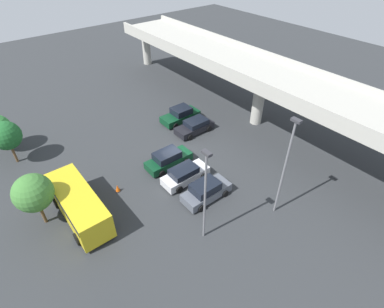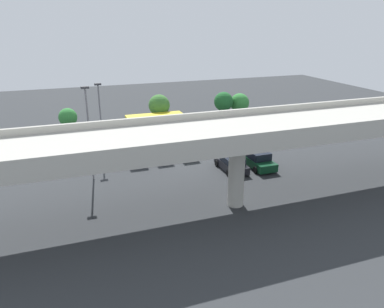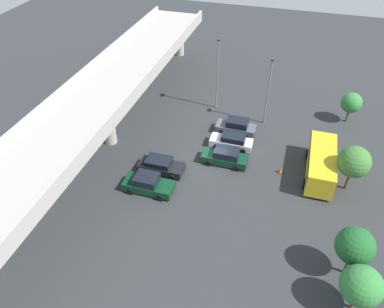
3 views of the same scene
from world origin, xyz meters
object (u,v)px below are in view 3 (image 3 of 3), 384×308
object	(u,v)px
parked_car_3	(232,141)
tree_front_far_right	(351,103)
parked_car_4	(236,127)
shuttle_bus	(321,162)
parked_car_2	(225,157)
tree_front_right	(354,162)
lamp_post_mid_lot	(269,87)
parked_car_1	(161,166)
traffic_cone	(280,170)
tree_front_centre	(355,246)
lamp_post_near_aisle	(218,69)
tree_front_left	(361,286)
parked_car_0	(148,184)

from	to	relation	value
parked_car_3	tree_front_far_right	size ratio (longest dim) A/B	1.22
parked_car_4	shuttle_bus	xyz separation A→B (m)	(-4.67, -9.16, 0.75)
parked_car_2	tree_front_right	xyz separation A→B (m)	(-0.38, -11.63, 2.44)
parked_car_4	lamp_post_mid_lot	distance (m)	5.59
parked_car_2	parked_car_3	xyz separation A→B (m)	(2.77, -0.09, -0.02)
shuttle_bus	parked_car_2	bearing A→B (deg)	95.53
parked_car_3	tree_front_right	bearing A→B (deg)	164.73
parked_car_1	traffic_cone	distance (m)	11.75
tree_front_centre	lamp_post_near_aisle	bearing A→B (deg)	36.44
shuttle_bus	tree_front_left	bearing A→B (deg)	-168.96
parked_car_4	tree_front_left	xyz separation A→B (m)	(-18.26, -11.81, 1.83)
parked_car_2	tree_front_left	distance (m)	17.43
lamp_post_near_aisle	tree_front_right	distance (m)	18.52
tree_front_centre	tree_front_far_right	xyz separation A→B (m)	(21.48, -0.56, -0.62)
parked_car_1	parked_car_4	distance (m)	10.35
tree_front_left	tree_front_right	bearing A→B (deg)	0.78
parked_car_3	parked_car_4	size ratio (longest dim) A/B	1.02
parked_car_0	tree_front_centre	xyz separation A→B (m)	(-3.99, -17.32, 2.31)
tree_front_centre	parked_car_2	bearing A→B (deg)	49.01
lamp_post_near_aisle	shuttle_bus	bearing A→B (deg)	-126.48
shuttle_bus	tree_front_far_right	bearing A→B (deg)	-14.68
lamp_post_near_aisle	tree_front_left	distance (m)	27.62
parked_car_0	lamp_post_near_aisle	world-z (taller)	lamp_post_near_aisle
parked_car_4	tree_front_left	bearing A→B (deg)	122.90
tree_front_centre	parked_car_0	bearing A→B (deg)	77.02
shuttle_bus	lamp_post_near_aisle	bearing A→B (deg)	53.52
tree_front_right	tree_front_far_right	distance (m)	11.99
parked_car_2	tree_front_right	size ratio (longest dim) A/B	0.98
parked_car_4	tree_front_left	size ratio (longest dim) A/B	1.09
shuttle_bus	tree_front_left	distance (m)	13.88
parked_car_0	parked_car_2	world-z (taller)	parked_car_0
parked_car_0	parked_car_4	distance (m)	12.90
parked_car_2	tree_front_left	xyz separation A→B (m)	(-12.70, -11.80, 1.85)
parked_car_3	lamp_post_mid_lot	size ratio (longest dim) A/B	0.56
parked_car_0	lamp_post_near_aisle	size ratio (longest dim) A/B	0.53
parked_car_1	lamp_post_near_aisle	world-z (taller)	lamp_post_near_aisle
tree_front_left	parked_car_1	bearing A→B (deg)	61.20
parked_car_2	lamp_post_mid_lot	world-z (taller)	lamp_post_mid_lot
parked_car_0	parked_car_4	xyz separation A→B (m)	(11.46, -5.92, 0.01)
parked_car_3	parked_car_4	xyz separation A→B (m)	(2.78, 0.10, 0.03)
parked_car_2	shuttle_bus	bearing A→B (deg)	-174.47
parked_car_0	tree_front_centre	world-z (taller)	tree_front_centre
parked_car_0	lamp_post_mid_lot	bearing A→B (deg)	58.93
lamp_post_near_aisle	tree_front_far_right	size ratio (longest dim) A/B	2.40
parked_car_4	lamp_post_mid_lot	bearing A→B (deg)	-133.25
lamp_post_near_aisle	lamp_post_mid_lot	bearing A→B (deg)	-105.71
tree_front_far_right	parked_car_2	bearing A→B (deg)	134.11
tree_front_left	tree_front_right	size ratio (longest dim) A/B	0.86
parked_car_0	tree_front_centre	bearing A→B (deg)	-12.98
tree_front_left	lamp_post_mid_lot	bearing A→B (deg)	23.21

